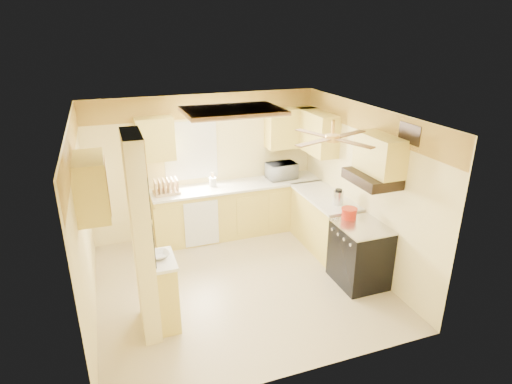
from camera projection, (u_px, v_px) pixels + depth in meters
name	position (u px, v px, depth m)	size (l,w,h in m)	color
floor	(239.00, 283.00, 6.33)	(4.00, 4.00, 0.00)	tan
ceiling	(236.00, 115.00, 5.42)	(4.00, 4.00, 0.00)	white
wall_back	(205.00, 166.00, 7.54)	(4.00, 4.00, 0.00)	#FDE89A
wall_front	(296.00, 277.00, 4.21)	(4.00, 4.00, 0.00)	#FDE89A
wall_left	(83.00, 227.00, 5.24)	(3.80, 3.80, 0.00)	#FDE89A
wall_right	(363.00, 188.00, 6.51)	(3.80, 3.80, 0.00)	#FDE89A
wallpaper_border	(203.00, 106.00, 7.14)	(4.00, 0.02, 0.40)	yellow
partition_column	(142.00, 238.00, 4.97)	(0.20, 0.70, 2.50)	#FDE89A
partition_ledge	(166.00, 293.00, 5.33)	(0.25, 0.55, 0.90)	#F5D663
ledge_top	(163.00, 260.00, 5.16)	(0.28, 0.58, 0.04)	white
lower_cabinets_back	(238.00, 210.00, 7.73)	(3.00, 0.60, 0.90)	#F5D663
lower_cabinets_right	(324.00, 222.00, 7.23)	(0.60, 1.40, 0.90)	#F5D663
countertop_back	(238.00, 186.00, 7.55)	(3.04, 0.64, 0.04)	white
countertop_right	(325.00, 197.00, 7.05)	(0.64, 1.44, 0.04)	white
dishwasher_panel	(202.00, 224.00, 7.22)	(0.58, 0.02, 0.80)	white
window	(191.00, 151.00, 7.34)	(0.92, 0.02, 1.02)	white
upper_cab_back_left	(155.00, 139.00, 6.90)	(0.60, 0.35, 0.70)	#F5D663
upper_cab_back_right	(291.00, 128.00, 7.66)	(0.90, 0.35, 0.70)	#F5D663
upper_cab_right	(317.00, 132.00, 7.33)	(0.35, 1.00, 0.70)	#F5D663
upper_cab_left_wall	(91.00, 187.00, 4.86)	(0.35, 0.75, 0.70)	#F5D663
upper_cab_over_stove	(380.00, 154.00, 5.71)	(0.35, 0.76, 0.52)	#F5D663
stove	(360.00, 254.00, 6.21)	(0.68, 0.77, 0.92)	black
range_hood	(372.00, 178.00, 5.81)	(0.50, 0.76, 0.14)	black
poster_menu	(147.00, 189.00, 4.78)	(0.02, 0.42, 0.57)	black
poster_nashville	(152.00, 241.00, 5.02)	(0.02, 0.42, 0.57)	black
ceiling_light_panel	(233.00, 111.00, 5.90)	(1.35, 0.95, 0.06)	brown
ceiling_fan	(332.00, 138.00, 5.20)	(1.15, 1.15, 0.26)	gold
vent_grate	(410.00, 134.00, 5.33)	(0.02, 0.40, 0.25)	black
microwave	(282.00, 171.00, 7.79)	(0.52, 0.35, 0.29)	white
bowl	(159.00, 255.00, 5.17)	(0.24, 0.24, 0.06)	white
dutch_oven	(349.00, 213.00, 6.25)	(0.24, 0.24, 0.16)	red
kettle	(338.00, 197.00, 6.67)	(0.16, 0.16, 0.25)	silver
dish_rack	(166.00, 188.00, 7.11)	(0.44, 0.35, 0.24)	tan
utensil_crock	(213.00, 182.00, 7.43)	(0.12, 0.12, 0.25)	white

